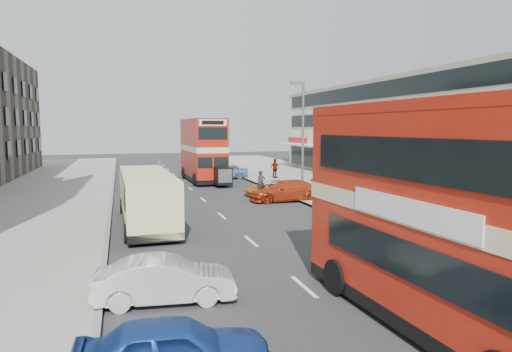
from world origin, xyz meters
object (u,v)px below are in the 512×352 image
object	(u,v)px
pedestrian_near	(366,193)
pedestrian_far	(275,168)
bus_second	(203,150)
cyclist	(261,190)
car_right_c	(226,172)
car_left_front	(165,280)
car_right_a	(286,191)
bus_main	(442,214)
car_left_near	(174,350)
car_right_b	(272,188)
coach	(147,196)
street_lamp	(302,131)

from	to	relation	value
pedestrian_near	pedestrian_far	bearing A→B (deg)	-90.79
bus_second	cyclist	bearing A→B (deg)	98.23
car_right_c	pedestrian_near	bearing A→B (deg)	8.83
car_left_front	car_right_a	distance (m)	18.48
bus_main	car_left_near	distance (m)	7.02
pedestrian_near	cyclist	bearing A→B (deg)	-54.60
car_left_near	cyclist	xyz separation A→B (m)	(8.45, 21.25, 0.01)
car_left_near	car_left_front	distance (m)	4.23
pedestrian_far	car_left_near	bearing A→B (deg)	-129.50
car_right_b	car_left_front	bearing A→B (deg)	-24.03
car_left_front	car_right_c	bearing A→B (deg)	-10.05
car_left_near	car_right_a	bearing A→B (deg)	-22.49
car_left_front	car_right_a	xyz separation A→B (m)	(9.58, 15.80, 0.06)
car_left_front	car_right_a	size ratio (longest dim) A/B	0.80
coach	pedestrian_near	world-z (taller)	coach
bus_second	car_right_b	xyz separation A→B (m)	(3.25, -10.47, -2.38)
car_right_c	pedestrian_far	size ratio (longest dim) A/B	2.28
car_left_near	car_right_b	xyz separation A→B (m)	(9.73, 22.57, -0.08)
car_right_a	pedestrian_far	size ratio (longest dim) A/B	2.67
street_lamp	coach	world-z (taller)	street_lamp
pedestrian_far	coach	bearing A→B (deg)	-143.92
bus_second	pedestrian_near	xyz separation A→B (m)	(6.45, -18.25, -1.81)
car_right_a	cyclist	xyz separation A→B (m)	(-1.36, 1.23, -0.05)
bus_second	car_right_b	size ratio (longest dim) A/B	2.47
car_left_front	car_right_c	xyz separation A→B (m)	(8.72, 30.06, 0.07)
bus_main	pedestrian_far	distance (m)	32.69
street_lamp	car_right_a	size ratio (longest dim) A/B	1.64
coach	pedestrian_near	size ratio (longest dim) A/B	4.78
car_left_front	pedestrian_near	distance (m)	16.52
bus_second	coach	world-z (taller)	bus_second
coach	car_right_a	xyz separation A→B (m)	(9.47, 4.93, -0.76)
car_left_near	car_right_c	xyz separation A→B (m)	(8.95, 34.28, 0.07)
pedestrian_near	car_right_b	bearing A→B (deg)	-66.93
bus_second	pedestrian_far	xyz separation A→B (m)	(6.92, -0.47, -1.88)
car_left_near	pedestrian_near	distance (m)	19.64
car_right_b	pedestrian_near	distance (m)	8.43
bus_second	cyclist	xyz separation A→B (m)	(1.97, -11.78, -2.29)
pedestrian_near	bus_second	bearing A→B (deg)	-69.81
car_right_b	pedestrian_far	bearing A→B (deg)	163.17
pedestrian_near	car_left_front	bearing A→B (deg)	40.50
street_lamp	car_right_c	bearing A→B (deg)	98.48
car_left_front	cyclist	world-z (taller)	cyclist
coach	car_right_b	size ratio (longest dim) A/B	2.30
cyclist	car_right_c	bearing A→B (deg)	89.89
car_left_near	car_right_b	size ratio (longest dim) A/B	0.93
car_right_a	car_right_b	world-z (taller)	car_right_a
street_lamp	bus_main	world-z (taller)	street_lamp
car_right_c	cyclist	distance (m)	13.04
bus_main	cyclist	distance (m)	20.82
bus_main	car_left_near	bearing A→B (deg)	2.78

